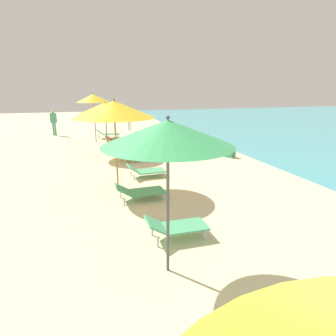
% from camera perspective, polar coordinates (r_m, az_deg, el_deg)
% --- Properties ---
extents(umbrella_second, '(2.03, 2.03, 2.63)m').
position_cam_1_polar(umbrella_second, '(4.32, -0.03, 6.95)').
color(umbrella_second, '#4C4C51').
rests_on(umbrella_second, ground).
extents(lounger_second_shoreside, '(1.28, 0.60, 0.48)m').
position_cam_1_polar(lounger_second_shoreside, '(6.03, 1.60, -11.47)').
color(lounger_second_shoreside, '#4CA572').
rests_on(lounger_second_shoreside, ground).
extents(umbrella_third, '(2.34, 2.34, 2.73)m').
position_cam_1_polar(umbrella_third, '(8.49, -10.65, 11.38)').
color(umbrella_third, olive).
rests_on(umbrella_third, ground).
extents(lounger_third_shoreside, '(1.31, 0.65, 0.48)m').
position_cam_1_polar(lounger_third_shoreside, '(10.06, -4.48, -0.47)').
color(lounger_third_shoreside, '#4CA572').
rests_on(lounger_third_shoreside, ground).
extents(lounger_third_inland, '(1.37, 0.66, 0.48)m').
position_cam_1_polar(lounger_third_inland, '(8.04, -5.65, -4.58)').
color(lounger_third_inland, '#4CA572').
rests_on(lounger_third_inland, ground).
extents(umbrella_fourth, '(2.39, 2.39, 2.47)m').
position_cam_1_polar(umbrella_fourth, '(13.15, -12.38, 11.52)').
color(umbrella_fourth, olive).
rests_on(umbrella_fourth, ground).
extents(lounger_fourth_shoreside, '(1.37, 0.60, 0.66)m').
position_cam_1_polar(lounger_fourth_shoreside, '(14.47, -9.76, 4.74)').
color(lounger_fourth_shoreside, '#4CA572').
rests_on(lounger_fourth_shoreside, ground).
extents(lounger_fourth_inland, '(1.35, 0.86, 0.56)m').
position_cam_1_polar(lounger_fourth_inland, '(12.30, -6.86, 2.76)').
color(lounger_fourth_inland, '#4CA572').
rests_on(lounger_fourth_inland, ground).
extents(umbrella_farthest, '(1.86, 1.86, 2.76)m').
position_cam_1_polar(umbrella_farthest, '(16.86, -14.65, 13.28)').
color(umbrella_farthest, olive).
rests_on(umbrella_farthest, ground).
extents(lounger_farthest_shoreside, '(1.42, 0.65, 0.57)m').
position_cam_1_polar(lounger_farthest_shoreside, '(18.30, -11.94, 6.75)').
color(lounger_farthest_shoreside, '#4CA572').
rests_on(lounger_farthest_shoreside, ground).
extents(lounger_farthest_inland, '(1.40, 0.89, 0.51)m').
position_cam_1_polar(lounger_farthest_inland, '(16.10, -10.14, 5.51)').
color(lounger_farthest_inland, '#D8593F').
rests_on(lounger_farthest_inland, ground).
extents(person_walking_mid, '(0.42, 0.40, 1.67)m').
position_cam_1_polar(person_walking_mid, '(20.35, -21.83, 8.89)').
color(person_walking_mid, '#3F9972').
rests_on(person_walking_mid, ground).
extents(person_walking_far, '(0.40, 0.42, 1.66)m').
position_cam_1_polar(person_walking_far, '(21.27, -7.79, 10.06)').
color(person_walking_far, silver).
rests_on(person_walking_far, ground).
extents(cooler_box, '(0.46, 0.53, 0.34)m').
position_cam_1_polar(cooler_box, '(13.23, 12.18, 2.84)').
color(cooler_box, '#338C59').
rests_on(cooler_box, ground).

